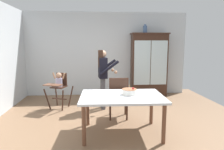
# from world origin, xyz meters

# --- Properties ---
(ground_plane) EXTENTS (6.24, 6.24, 0.00)m
(ground_plane) POSITION_xyz_m (0.00, 0.00, 0.00)
(ground_plane) COLOR brown
(wall_back) EXTENTS (5.32, 0.06, 2.70)m
(wall_back) POSITION_xyz_m (0.00, 2.63, 1.35)
(wall_back) COLOR silver
(wall_back) RESTS_ON ground_plane
(china_cabinet) EXTENTS (1.20, 0.48, 2.03)m
(china_cabinet) POSITION_xyz_m (1.38, 2.37, 1.02)
(china_cabinet) COLOR #382116
(china_cabinet) RESTS_ON ground_plane
(ceramic_vase) EXTENTS (0.13, 0.13, 0.27)m
(ceramic_vase) POSITION_xyz_m (1.23, 2.37, 2.15)
(ceramic_vase) COLOR #3D567F
(ceramic_vase) RESTS_ON china_cabinet
(high_chair_with_toddler) EXTENTS (0.74, 0.81, 0.95)m
(high_chair_with_toddler) POSITION_xyz_m (-1.31, 1.22, 0.65)
(high_chair_with_toddler) COLOR #382116
(high_chair_with_toddler) RESTS_ON ground_plane
(adult_person) EXTENTS (0.54, 0.52, 1.53)m
(adult_person) POSITION_xyz_m (-0.16, 1.10, 0.97)
(adult_person) COLOR #47474C
(adult_person) RESTS_ON ground_plane
(dining_table) EXTENTS (1.56, 1.10, 0.74)m
(dining_table) POSITION_xyz_m (0.13, -0.44, 0.65)
(dining_table) COLOR silver
(dining_table) RESTS_ON ground_plane
(birthday_cake) EXTENTS (0.28, 0.28, 0.19)m
(birthday_cake) POSITION_xyz_m (0.28, -0.38, 0.79)
(birthday_cake) COLOR white
(birthday_cake) RESTS_ON dining_table
(dining_chair_far_side) EXTENTS (0.46, 0.46, 0.96)m
(dining_chair_far_side) POSITION_xyz_m (0.15, 0.30, 0.56)
(dining_chair_far_side) COLOR #382116
(dining_chair_far_side) RESTS_ON ground_plane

